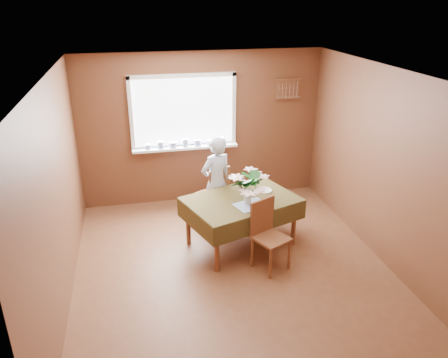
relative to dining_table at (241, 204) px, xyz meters
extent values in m
plane|color=brown|center=(-0.25, -0.59, -0.63)|extent=(4.50, 4.50, 0.00)
plane|color=white|center=(-0.25, -0.59, 1.87)|extent=(4.50, 4.50, 0.00)
plane|color=brown|center=(-0.25, 1.66, 0.62)|extent=(4.00, 0.00, 4.00)
plane|color=brown|center=(-0.25, -2.84, 0.62)|extent=(4.00, 0.00, 4.00)
plane|color=brown|center=(-2.25, -0.59, 0.62)|extent=(0.00, 4.50, 4.50)
plane|color=brown|center=(1.75, -0.59, 0.62)|extent=(0.00, 4.50, 4.50)
cube|color=white|center=(-0.55, 1.64, 0.92)|extent=(1.60, 0.01, 1.10)
cube|color=white|center=(-0.55, 1.63, 1.50)|extent=(1.72, 0.06, 0.06)
cube|color=white|center=(-0.55, 1.63, 0.34)|extent=(1.72, 0.06, 0.06)
cube|color=white|center=(-1.38, 1.63, 0.92)|extent=(0.06, 0.06, 1.22)
cube|color=white|center=(0.28, 1.63, 0.92)|extent=(0.06, 0.06, 1.22)
cube|color=white|center=(-0.55, 1.56, 0.35)|extent=(1.72, 0.20, 0.04)
cylinder|color=white|center=(-1.16, 1.54, 0.41)|extent=(0.09, 0.09, 0.08)
cylinder|color=white|center=(-0.96, 1.54, 0.43)|extent=(0.11, 0.11, 0.12)
cylinder|color=white|center=(-0.76, 1.54, 0.42)|extent=(0.12, 0.12, 0.09)
cylinder|color=white|center=(-0.55, 1.54, 0.43)|extent=(0.10, 0.10, 0.13)
cylinder|color=white|center=(-0.35, 1.54, 0.42)|extent=(0.11, 0.11, 0.10)
cylinder|color=white|center=(-0.15, 1.54, 0.41)|extent=(0.09, 0.09, 0.08)
cylinder|color=white|center=(0.05, 1.54, 0.43)|extent=(0.11, 0.11, 0.12)
cube|color=brown|center=(1.20, 1.63, 1.22)|extent=(0.40, 0.03, 0.30)
cube|color=brown|center=(1.20, 1.62, 1.37)|extent=(0.44, 0.04, 0.03)
cube|color=brown|center=(1.20, 1.62, 1.07)|extent=(0.44, 0.04, 0.03)
cylinder|color=brown|center=(-0.46, -0.58, -0.30)|extent=(0.07, 0.07, 0.66)
cylinder|color=brown|center=(0.72, -0.16, -0.30)|extent=(0.07, 0.07, 0.66)
cylinder|color=brown|center=(-0.73, 0.17, -0.30)|extent=(0.07, 0.07, 0.66)
cylinder|color=brown|center=(0.46, 0.58, -0.30)|extent=(0.07, 0.07, 0.66)
cube|color=brown|center=(0.00, 0.00, 0.05)|extent=(1.64, 1.35, 0.04)
cube|color=#322912|center=(0.00, 0.00, 0.08)|extent=(1.71, 1.42, 0.01)
cube|color=#322912|center=(0.16, -0.47, -0.06)|extent=(1.39, 0.49, 0.26)
cube|color=#322912|center=(-0.17, 0.47, -0.06)|extent=(1.39, 0.49, 0.26)
cube|color=#322912|center=(-0.69, -0.24, -0.06)|extent=(0.34, 0.94, 0.26)
cube|color=#322912|center=(0.69, 0.24, -0.06)|extent=(0.34, 0.94, 0.26)
cube|color=#4997D0|center=(0.08, -0.22, 0.09)|extent=(0.50, 0.43, 0.01)
cylinder|color=brown|center=(-0.18, 1.06, -0.42)|extent=(0.04, 0.04, 0.41)
cylinder|color=brown|center=(-0.47, 0.91, -0.42)|extent=(0.04, 0.04, 0.41)
cylinder|color=brown|center=(-0.02, 0.77, -0.42)|extent=(0.04, 0.04, 0.41)
cylinder|color=brown|center=(-0.32, 0.62, -0.42)|extent=(0.04, 0.04, 0.41)
cube|color=brown|center=(-0.25, 0.84, -0.20)|extent=(0.52, 0.52, 0.03)
cube|color=brown|center=(-0.17, 0.68, 0.05)|extent=(0.36, 0.20, 0.46)
cylinder|color=brown|center=(0.15, -0.88, -0.42)|extent=(0.04, 0.04, 0.42)
cylinder|color=brown|center=(0.45, -0.73, -0.42)|extent=(0.04, 0.04, 0.42)
cylinder|color=brown|center=(0.00, -0.57, -0.42)|extent=(0.04, 0.04, 0.42)
cylinder|color=brown|center=(0.31, -0.42, -0.42)|extent=(0.04, 0.04, 0.42)
cube|color=brown|center=(0.23, -0.65, -0.19)|extent=(0.53, 0.53, 0.03)
cube|color=brown|center=(0.15, -0.49, 0.06)|extent=(0.37, 0.20, 0.47)
imported|color=white|center=(-0.22, 0.64, 0.08)|extent=(0.61, 0.52, 1.43)
cylinder|color=white|center=(0.05, -0.15, 0.15)|extent=(0.10, 0.10, 0.13)
cylinder|color=#33662D|center=(0.05, -0.15, 0.25)|extent=(0.06, 0.06, 0.09)
cylinder|color=white|center=(0.38, 0.19, 0.09)|extent=(0.29, 0.29, 0.01)
cube|color=silver|center=(0.27, -0.18, 0.09)|extent=(0.04, 0.20, 0.00)
camera|label=1|loc=(-1.39, -5.22, 2.67)|focal=35.00mm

